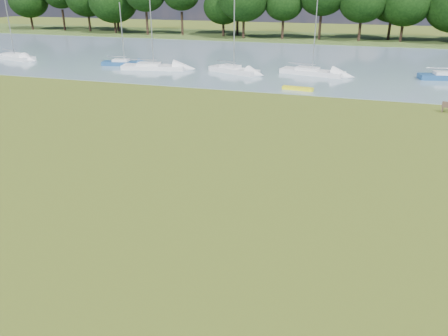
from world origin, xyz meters
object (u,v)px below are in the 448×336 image
(sailboat_5, at_px, (311,70))
(sailboat_6, at_px, (124,62))
(sailboat_1, at_px, (233,68))
(sailboat_7, at_px, (153,65))
(sailboat_3, at_px, (15,56))
(kayak, at_px, (298,88))

(sailboat_5, xyz_separation_m, sailboat_6, (-24.44, -0.86, 0.00))
(sailboat_1, bearing_deg, sailboat_7, -154.22)
(sailboat_1, xyz_separation_m, sailboat_5, (9.18, 1.65, -0.04))
(sailboat_5, height_order, sailboat_7, sailboat_7)
(sailboat_5, bearing_deg, sailboat_6, -164.73)
(sailboat_6, xyz_separation_m, sailboat_7, (4.92, -1.50, -0.00))
(sailboat_1, distance_m, sailboat_3, 32.80)
(sailboat_1, relative_size, sailboat_6, 1.09)
(sailboat_6, bearing_deg, sailboat_7, -26.10)
(sailboat_1, xyz_separation_m, sailboat_7, (-10.34, -0.71, -0.05))
(sailboat_6, bearing_deg, sailboat_3, 170.71)
(sailboat_5, bearing_deg, sailboat_7, -159.84)
(kayak, relative_size, sailboat_6, 0.40)
(sailboat_7, bearing_deg, sailboat_3, 165.71)
(kayak, distance_m, sailboat_5, 8.91)
(sailboat_5, distance_m, sailboat_6, 24.45)
(sailboat_3, distance_m, sailboat_7, 22.51)
(sailboat_1, distance_m, sailboat_6, 15.28)
(kayak, height_order, sailboat_7, sailboat_7)
(sailboat_3, bearing_deg, sailboat_5, 17.66)
(kayak, bearing_deg, sailboat_1, 147.30)
(sailboat_3, relative_size, sailboat_5, 0.92)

